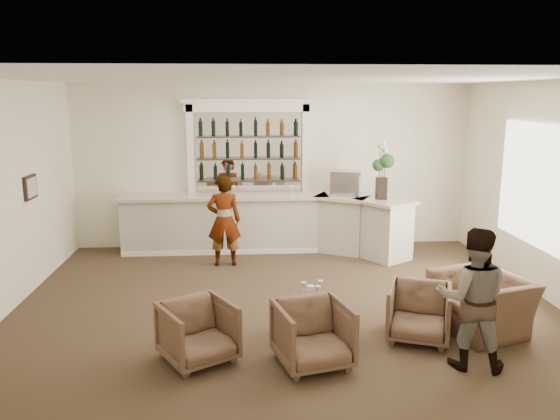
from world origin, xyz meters
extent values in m
plane|color=#4E3827|center=(0.00, 0.00, 0.00)|extent=(8.00, 8.00, 0.00)
cube|color=#F6ECCC|center=(0.00, 3.50, 1.65)|extent=(8.00, 0.04, 3.30)
cube|color=#F6ECCC|center=(4.00, 0.00, 1.65)|extent=(0.04, 7.00, 3.30)
cube|color=white|center=(0.00, 0.00, 3.30)|extent=(8.00, 7.00, 0.04)
cube|color=white|center=(3.97, 0.50, 1.70)|extent=(0.05, 2.40, 1.90)
cube|color=black|center=(-3.97, 1.20, 1.65)|extent=(0.04, 0.46, 0.38)
cube|color=beige|center=(-3.94, 1.20, 1.65)|extent=(0.01, 0.38, 0.30)
cube|color=beige|center=(-1.00, 3.15, 0.54)|extent=(4.00, 0.70, 1.08)
cube|color=beige|center=(-1.00, 3.13, 1.11)|extent=(4.10, 0.82, 0.06)
cube|color=beige|center=(1.35, 2.92, 0.54)|extent=(1.12, 1.04, 1.08)
cube|color=beige|center=(1.35, 2.90, 1.11)|extent=(1.27, 1.19, 0.06)
cube|color=beige|center=(2.05, 2.40, 0.54)|extent=(1.08, 1.14, 1.08)
cube|color=beige|center=(2.05, 2.38, 1.11)|extent=(1.24, 1.29, 0.06)
cube|color=white|center=(-1.00, 2.82, 0.05)|extent=(4.00, 0.06, 0.10)
cube|color=white|center=(-0.50, 3.48, 1.95)|extent=(2.15, 0.02, 1.65)
cube|color=white|center=(-1.65, 3.42, 1.45)|extent=(0.14, 0.16, 2.90)
cube|color=white|center=(0.65, 3.42, 1.45)|extent=(0.14, 0.16, 2.90)
cube|color=white|center=(-0.50, 3.42, 2.84)|extent=(2.52, 0.16, 0.18)
cube|color=white|center=(-0.50, 3.42, 2.96)|extent=(2.64, 0.20, 0.08)
cube|color=#322519|center=(-0.50, 3.37, 1.38)|extent=(2.05, 0.20, 0.03)
cube|color=#322519|center=(-0.50, 3.37, 1.82)|extent=(2.05, 0.20, 0.03)
cube|color=#322519|center=(-0.50, 3.37, 2.26)|extent=(2.05, 0.20, 0.03)
cylinder|color=#43281D|center=(0.27, -0.91, 0.25)|extent=(0.66, 0.66, 0.50)
imported|color=gray|center=(-0.97, 2.16, 0.84)|extent=(0.63, 0.43, 1.68)
imported|color=gray|center=(1.96, -1.88, 0.82)|extent=(0.95, 0.83, 1.65)
imported|color=brown|center=(-1.16, -1.55, 0.36)|extent=(1.06, 1.07, 0.72)
imported|color=brown|center=(0.17, -1.73, 0.37)|extent=(0.98, 1.00, 0.75)
imported|color=brown|center=(1.61, -1.14, 0.36)|extent=(1.00, 1.01, 0.72)
imported|color=brown|center=(2.53, -0.91, 0.37)|extent=(1.31, 1.40, 0.74)
cube|color=#AFAEB3|center=(1.40, 2.96, 1.38)|extent=(0.66, 0.60, 0.48)
cube|color=black|center=(1.99, 2.47, 1.35)|extent=(0.19, 0.19, 0.41)
cube|color=white|center=(0.25, -0.77, 0.56)|extent=(0.08, 0.08, 0.12)
camera|label=1|loc=(-0.61, -7.54, 3.09)|focal=35.00mm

